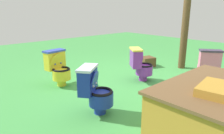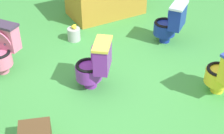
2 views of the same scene
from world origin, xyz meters
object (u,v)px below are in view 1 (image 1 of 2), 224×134
Objects in this scene: toilet_purple at (140,64)px; wooden_post at (185,28)px; toilet_yellow at (58,67)px; vendor_table at (210,117)px; toilet_blue at (95,90)px; small_crate at (147,62)px; toilet_pink at (208,65)px; lemon_bucket at (192,97)px.

toilet_purple is 1.77m from wooden_post.
toilet_yellow is 3.01m from vendor_table.
vendor_table is at bearing 5.72° from toilet_purple.
toilet_blue is 1.00× the size of toilet_yellow.
toilet_pink is at bearing 87.70° from small_crate.
small_crate is 2.41m from lemon_bucket.
toilet_pink is 1.70m from small_crate.
toilet_purple is 2.02× the size of small_crate.
toilet_purple is (-1.64, -0.51, 0.00)m from toilet_blue.
wooden_post is at bearing 150.85° from toilet_blue.
toilet_yellow is 2.63× the size of lemon_bucket.
wooden_post reaches higher than toilet_blue.
lemon_bucket is (-1.40, 0.84, -0.26)m from toilet_blue.
toilet_pink is 1.33m from lemon_bucket.
toilet_pink is (-2.66, 0.51, 0.00)m from toilet_blue.
toilet_yellow reaches higher than lemon_bucket.
toilet_purple reaches higher than small_crate.
toilet_yellow is 3.17m from toilet_pink.
wooden_post is (-0.61, -0.94, 0.70)m from toilet_pink.
small_crate is (0.55, -0.74, -0.95)m from wooden_post.
toilet_blue is 3.37m from wooden_post.
wooden_post reaches higher than toilet_purple.
wooden_post is 1.32m from small_crate.
wooden_post reaches higher than vendor_table.
toilet_purple is at bearing 160.72° from toilet_blue.
vendor_table reaches higher than lemon_bucket.
small_crate is (-2.53, 0.31, -0.25)m from toilet_yellow.
toilet_blue is 1.49m from toilet_yellow.
vendor_table is 3.55m from small_crate.
vendor_table reaches higher than toilet_yellow.
toilet_purple is 1.00× the size of toilet_pink.
toilet_purple is at bearing 31.16° from small_crate.
toilet_pink is 2.63× the size of lemon_bucket.
toilet_yellow is 1.00× the size of toilet_pink.
toilet_blue reaches higher than small_crate.
wooden_post is (-3.27, -0.43, 0.70)m from toilet_blue.
wooden_post reaches higher than toilet_pink.
wooden_post is 5.97× the size of small_crate.
lemon_bucket is at bearing 34.13° from wooden_post.
toilet_blue reaches higher than lemon_bucket.
toilet_yellow is at bearing -134.09° from toilet_blue.
vendor_table is (-0.23, 3.00, 0.02)m from toilet_yellow.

